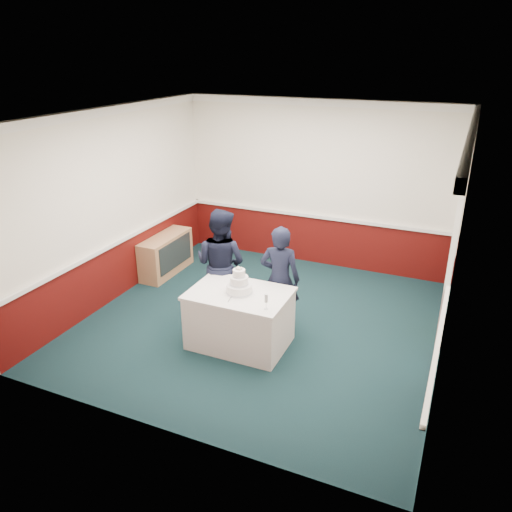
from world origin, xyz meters
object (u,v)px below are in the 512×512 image
at_px(sideboard, 166,254).
at_px(champagne_flute, 266,299).
at_px(cake_table, 240,318).
at_px(wedding_cake, 239,285).
at_px(person_man, 221,264).
at_px(cake_knife, 231,298).
at_px(person_woman, 280,279).

relative_size(sideboard, champagne_flute, 5.85).
distance_m(cake_table, wedding_cake, 0.50).
xyz_separation_m(wedding_cake, person_man, (-0.61, 0.65, -0.06)).
relative_size(wedding_cake, cake_knife, 1.65).
height_order(wedding_cake, person_woman, person_woman).
relative_size(wedding_cake, champagne_flute, 1.78).
bearing_deg(wedding_cake, person_man, 133.26).
distance_m(champagne_flute, person_woman, 0.91).
height_order(cake_table, cake_knife, cake_knife).
xyz_separation_m(wedding_cake, person_woman, (0.34, 0.60, -0.12)).
xyz_separation_m(sideboard, person_man, (1.62, -0.97, 0.49)).
height_order(person_man, person_woman, person_man).
relative_size(cake_table, person_man, 0.79).
bearing_deg(wedding_cake, champagne_flute, -29.25).
height_order(sideboard, person_man, person_man).
xyz_separation_m(sideboard, cake_table, (2.23, -1.62, 0.05)).
bearing_deg(person_woman, cake_knife, 56.67).
height_order(cake_table, wedding_cake, wedding_cake).
relative_size(sideboard, wedding_cake, 3.30).
distance_m(wedding_cake, person_man, 0.89).
bearing_deg(champagne_flute, wedding_cake, 150.75).
xyz_separation_m(wedding_cake, champagne_flute, (0.50, -0.28, 0.03)).
relative_size(wedding_cake, person_woman, 0.23).
bearing_deg(wedding_cake, cake_knife, -98.53).
bearing_deg(person_man, cake_table, 138.49).
xyz_separation_m(cake_table, person_man, (-0.61, 0.65, 0.44)).
distance_m(person_man, person_woman, 0.95).
distance_m(cake_table, cake_knife, 0.44).
xyz_separation_m(cake_table, wedding_cake, (0.00, 0.00, 0.50)).
relative_size(cake_table, person_woman, 0.84).
height_order(wedding_cake, champagne_flute, wedding_cake).
distance_m(sideboard, champagne_flute, 3.37).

